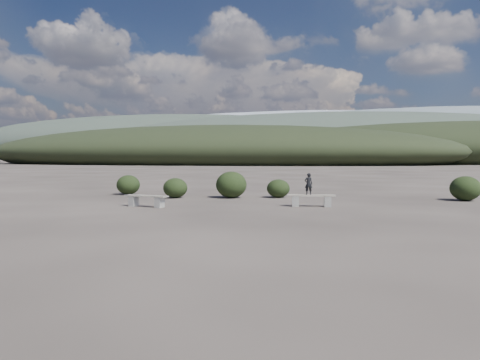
# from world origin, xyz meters

# --- Properties ---
(ground) EXTENTS (1200.00, 1200.00, 0.00)m
(ground) POSITION_xyz_m (0.00, 0.00, 0.00)
(ground) COLOR #322B27
(ground) RESTS_ON ground
(bench_left) EXTENTS (1.80, 0.73, 0.44)m
(bench_left) POSITION_xyz_m (-3.60, 4.36, 0.27)
(bench_left) COLOR slate
(bench_left) RESTS_ON ground
(bench_right) EXTENTS (1.83, 0.56, 0.45)m
(bench_right) POSITION_xyz_m (2.47, 5.77, 0.27)
(bench_right) COLOR slate
(bench_right) RESTS_ON ground
(seated_person) EXTENTS (0.34, 0.26, 0.82)m
(seated_person) POSITION_xyz_m (2.36, 5.76, 0.86)
(seated_person) COLOR black
(seated_person) RESTS_ON bench_right
(shrub_a) EXTENTS (1.11, 1.11, 0.91)m
(shrub_a) POSITION_xyz_m (-3.83, 8.18, 0.45)
(shrub_a) COLOR black
(shrub_a) RESTS_ON ground
(shrub_b) EXTENTS (1.41, 1.41, 1.20)m
(shrub_b) POSITION_xyz_m (-1.33, 8.70, 0.60)
(shrub_b) COLOR black
(shrub_b) RESTS_ON ground
(shrub_c) EXTENTS (1.05, 1.05, 0.84)m
(shrub_c) POSITION_xyz_m (0.76, 9.25, 0.42)
(shrub_c) COLOR black
(shrub_c) RESTS_ON ground
(shrub_e) EXTENTS (1.27, 1.27, 1.06)m
(shrub_e) POSITION_xyz_m (8.77, 9.45, 0.53)
(shrub_e) COLOR black
(shrub_e) RESTS_ON ground
(shrub_f) EXTENTS (1.14, 1.14, 0.97)m
(shrub_f) POSITION_xyz_m (-6.72, 9.39, 0.48)
(shrub_f) COLOR black
(shrub_f) RESTS_ON ground
(mountain_ridges) EXTENTS (500.00, 400.00, 56.00)m
(mountain_ridges) POSITION_xyz_m (-7.48, 339.06, 10.84)
(mountain_ridges) COLOR black
(mountain_ridges) RESTS_ON ground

